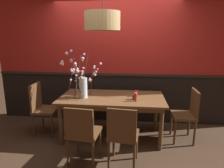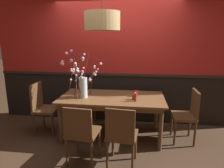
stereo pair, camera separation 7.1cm
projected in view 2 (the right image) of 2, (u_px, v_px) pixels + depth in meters
The scene contains 13 objects.
ground_plane at pixel (112, 136), 3.74m from camera, with size 24.00×24.00×0.00m, color #422D1E.
back_wall at pixel (117, 58), 4.18m from camera, with size 5.15×0.14×2.76m.
dining_table at pixel (112, 101), 3.58m from camera, with size 1.84×0.96×0.76m.
chair_head_east_end at pixel (188, 113), 3.44m from camera, with size 0.39×0.44×0.92m.
chair_near_side_left at pixel (81, 131), 2.82m from camera, with size 0.47×0.48×0.89m.
chair_near_side_right at pixel (121, 134), 2.72m from camera, with size 0.45×0.44×0.90m.
chair_far_side_left at pixel (104, 94), 4.53m from camera, with size 0.48×0.46×0.96m.
chair_head_west_end at pixel (43, 105), 3.78m from camera, with size 0.42×0.47×0.96m.
vase_with_blossoms at pixel (82, 82), 3.48m from camera, with size 0.70×0.47×0.83m.
candle_holder_nearer_center at pixel (136, 93), 3.59m from camera, with size 0.07×0.07×0.10m.
candle_holder_nearer_edge at pixel (135, 97), 3.39m from camera, with size 0.08×0.08×0.09m.
condiment_bottle at pixel (135, 97), 3.29m from camera, with size 0.04×0.04×0.15m.
pendant_lamp at pixel (102, 21), 3.20m from camera, with size 0.57×0.57×0.86m.
Camera 2 is at (0.45, -3.39, 1.79)m, focal length 32.04 mm.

